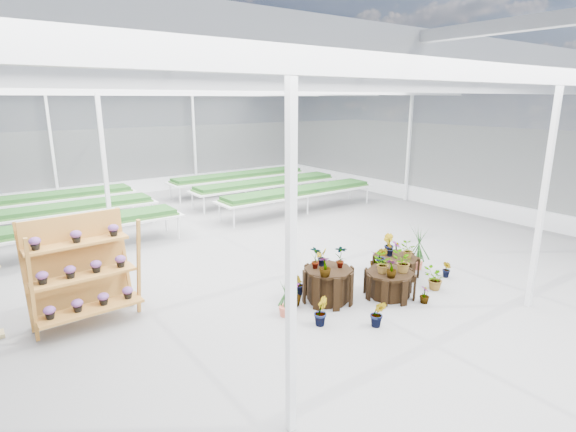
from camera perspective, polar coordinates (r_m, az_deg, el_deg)
ground_plane at (r=10.67m, az=0.62°, el=-7.83°), size 24.00×24.00×0.00m
greenhouse_shell at (r=10.03m, az=0.65°, el=4.13°), size 18.00×24.00×4.50m
steel_frame at (r=10.03m, az=0.65°, el=4.13°), size 18.00×24.00×4.50m
nursery_benches at (r=16.63m, az=-14.32°, el=1.47°), size 16.00×7.00×0.84m
plinth_tall at (r=9.44m, az=5.12°, el=-8.69°), size 1.35×1.35×0.71m
plinth_mid at (r=9.87m, az=12.76°, el=-8.42°), size 1.26×1.26×0.55m
plinth_low at (r=11.02m, az=13.49°, el=-6.20°), size 1.11×1.11×0.47m
shelf_rack at (r=9.09m, az=-24.59°, el=-6.54°), size 1.93×1.07×2.01m
nursery_plants at (r=10.09m, az=10.90°, el=-6.39°), size 4.53×2.80×1.26m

